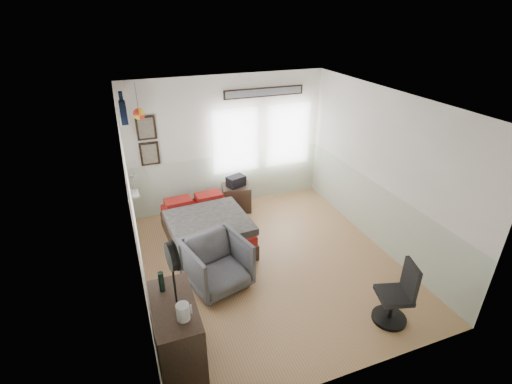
% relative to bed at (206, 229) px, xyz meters
% --- Properties ---
extents(ground_plane, '(4.00, 4.50, 0.01)m').
position_rel_bed_xyz_m(ground_plane, '(0.84, -0.96, -0.29)').
color(ground_plane, '#9E754E').
extents(room_shell, '(4.02, 4.52, 2.71)m').
position_rel_bed_xyz_m(room_shell, '(0.76, -0.77, 1.33)').
color(room_shell, silver).
rests_on(room_shell, ground_plane).
extents(wall_decor, '(3.55, 1.32, 1.44)m').
position_rel_bed_xyz_m(wall_decor, '(-0.26, 1.00, 1.82)').
color(wall_decor, black).
rests_on(wall_decor, room_shell).
extents(bed, '(1.41, 1.89, 0.58)m').
position_rel_bed_xyz_m(bed, '(0.00, 0.00, 0.00)').
color(bed, black).
rests_on(bed, ground_plane).
extents(dresser, '(0.48, 1.00, 0.90)m').
position_rel_bed_xyz_m(dresser, '(-0.90, -2.34, 0.17)').
color(dresser, black).
rests_on(dresser, ground_plane).
extents(armchair, '(1.04, 1.06, 0.79)m').
position_rel_bed_xyz_m(armchair, '(-0.11, -1.17, 0.11)').
color(armchair, '#5B5C61').
rests_on(armchair, ground_plane).
extents(nightstand, '(0.62, 0.53, 0.55)m').
position_rel_bed_xyz_m(nightstand, '(0.87, 0.94, -0.00)').
color(nightstand, black).
rests_on(nightstand, ground_plane).
extents(task_chair, '(0.50, 0.50, 0.92)m').
position_rel_bed_xyz_m(task_chair, '(1.93, -2.70, 0.09)').
color(task_chair, black).
rests_on(task_chair, ground_plane).
extents(kettle, '(0.17, 0.14, 0.19)m').
position_rel_bed_xyz_m(kettle, '(-0.83, -2.59, 0.71)').
color(kettle, silver).
rests_on(kettle, dresser).
extents(bottle, '(0.06, 0.06, 0.26)m').
position_rel_bed_xyz_m(bottle, '(-0.98, -2.08, 0.75)').
color(bottle, black).
rests_on(bottle, dresser).
extents(stand_fan, '(0.13, 0.33, 0.80)m').
position_rel_bed_xyz_m(stand_fan, '(-0.85, -2.34, 1.24)').
color(stand_fan, black).
rests_on(stand_fan, dresser).
extents(black_bag, '(0.41, 0.33, 0.21)m').
position_rel_bed_xyz_m(black_bag, '(0.87, 0.94, 0.38)').
color(black_bag, black).
rests_on(black_bag, nightstand).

